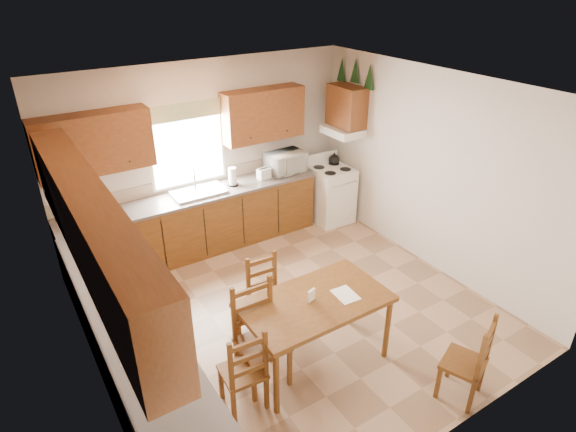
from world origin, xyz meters
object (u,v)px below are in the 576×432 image
chair_near_left (242,367)px  chair_near_right (465,358)px  stove (331,195)px  chair_far_left (262,339)px  microwave (286,162)px  dining_table (314,331)px  chair_far_right (268,297)px

chair_near_left → chair_near_right: bearing=154.7°
stove → chair_far_left: chair_far_left is taller
stove → microwave: 0.99m
dining_table → chair_far_right: size_ratio=1.60×
stove → chair_far_right: 2.93m
chair_near_right → chair_far_left: chair_far_left is taller
stove → chair_near_left: chair_near_left is taller
chair_near_right → chair_far_left: (-1.54, 1.20, 0.08)m
microwave → chair_near_left: 3.76m
chair_far_right → stove: bearing=41.7°
dining_table → stove: bearing=49.5°
dining_table → microwave: bearing=62.7°
dining_table → chair_far_left: size_ratio=1.36×
stove → chair_far_left: (-2.73, -2.47, 0.10)m
microwave → dining_table: size_ratio=0.36×
stove → dining_table: bearing=-128.0°
microwave → chair_near_left: size_ratio=0.57×
dining_table → chair_far_left: chair_far_left is taller
dining_table → chair_far_right: (-0.15, 0.68, 0.07)m
dining_table → chair_near_left: bearing=-173.5°
dining_table → chair_far_right: bearing=102.6°
chair_far_left → chair_near_left: bearing=-152.0°
stove → chair_near_left: size_ratio=0.95×
chair_far_left → chair_far_right: chair_far_left is taller
chair_near_left → chair_far_left: size_ratio=0.85×
microwave → chair_far_left: size_ratio=0.49×
stove → chair_far_left: bearing=-135.6°
dining_table → chair_far_left: (-0.60, 0.05, 0.15)m
microwave → chair_far_right: microwave is taller
microwave → stove: bearing=-24.4°
microwave → chair_far_right: 2.70m
microwave → chair_far_right: bearing=-130.4°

